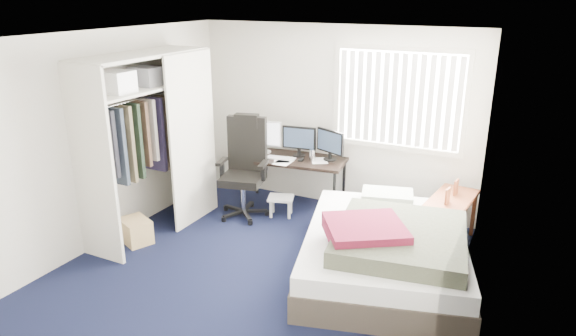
{
  "coord_description": "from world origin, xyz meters",
  "views": [
    {
      "loc": [
        2.53,
        -4.33,
        2.9
      ],
      "look_at": [
        0.16,
        0.4,
        1.07
      ],
      "focal_mm": 32.0,
      "sensor_mm": 36.0,
      "label": 1
    }
  ],
  "objects_px": {
    "desk": "(294,155)",
    "nightstand": "(451,203)",
    "bed": "(385,249)",
    "office_chair": "(245,177)"
  },
  "relations": [
    {
      "from": "office_chair",
      "to": "bed",
      "type": "bearing_deg",
      "value": -18.39
    },
    {
      "from": "office_chair",
      "to": "bed",
      "type": "height_order",
      "value": "office_chair"
    },
    {
      "from": "office_chair",
      "to": "desk",
      "type": "bearing_deg",
      "value": 49.0
    },
    {
      "from": "nightstand",
      "to": "desk",
      "type": "bearing_deg",
      "value": 173.84
    },
    {
      "from": "desk",
      "to": "nightstand",
      "type": "height_order",
      "value": "desk"
    },
    {
      "from": "office_chair",
      "to": "nightstand",
      "type": "bearing_deg",
      "value": 6.6
    },
    {
      "from": "desk",
      "to": "bed",
      "type": "height_order",
      "value": "desk"
    },
    {
      "from": "desk",
      "to": "nightstand",
      "type": "xyz_separation_m",
      "value": [
        2.18,
        -0.24,
        -0.22
      ]
    },
    {
      "from": "desk",
      "to": "bed",
      "type": "bearing_deg",
      "value": -36.6
    },
    {
      "from": "desk",
      "to": "bed",
      "type": "distance_m",
      "value": 2.17
    }
  ]
}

